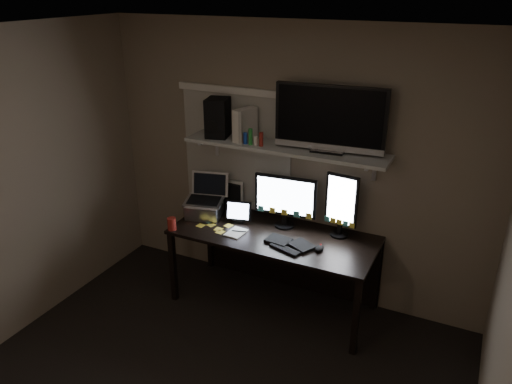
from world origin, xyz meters
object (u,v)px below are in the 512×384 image
Objects in this scene: mouse at (319,248)px; cup at (172,224)px; monitor_landscape at (285,201)px; game_console at (245,125)px; tv at (330,119)px; speaker at (218,118)px; keyboard at (290,243)px; laptop at (204,197)px; tablet at (239,212)px; monitor_portrait at (341,205)px; desk at (279,245)px.

mouse is 1.33m from cup.
monitor_landscape is 1.96× the size of game_console.
monitor_landscape is 0.62× the size of tv.
monitor_landscape reaches higher than cup.
speaker is at bearing 173.04° from monitor_landscape.
keyboard is (0.17, -0.30, -0.23)m from monitor_landscape.
speaker is at bearing 50.47° from laptop.
tablet is at bearing 168.94° from mouse.
mouse is (-0.07, -0.32, -0.27)m from monitor_portrait.
desk is 0.48m from tablet.
speaker is at bearing -172.39° from monitor_portrait.
keyboard is 0.47× the size of tv.
monitor_portrait is 0.75m from tv.
monitor_landscape reaches higher than laptop.
game_console is at bearing 73.88° from tablet.
desk is 16.99× the size of mouse.
cup is 1.09m from game_console.
desk is at bearing -121.28° from monitor_landscape.
monitor_landscape is 0.98× the size of monitor_portrait.
mouse is at bearing -26.14° from desk.
desk is 1.26m from tv.
monitor_landscape is at bearing 137.36° from keyboard.
monitor_portrait reaches higher than cup.
keyboard is (0.20, -0.24, 0.19)m from desk.
keyboard is at bearing -31.18° from tablet.
tv is (0.77, 0.14, 0.92)m from tablet.
keyboard is at bearing -64.58° from monitor_landscape.
laptop is 0.80m from game_console.
game_console is at bearing -171.85° from monitor_portrait.
tablet is (-0.84, 0.18, 0.08)m from mouse.
mouse reaches higher than keyboard.
desk is at bearing 6.63° from game_console.
game_console is (-0.76, -0.02, -0.13)m from tv.
game_console is at bearing 172.27° from monitor_landscape.
keyboard is 0.62m from tablet.
monitor_landscape is at bearing -15.99° from speaker.
tv reaches higher than cup.
mouse is at bearing -38.18° from monitor_landscape.
tablet is at bearing -74.83° from game_console.
tv is (0.18, 0.34, 1.01)m from keyboard.
cup reaches higher than desk.
desk is 5.19× the size of speaker.
cup is (-0.85, -0.44, 0.23)m from desk.
speaker is (-1.11, 0.31, 0.90)m from mouse.
speaker is (-0.27, 0.13, 0.82)m from tablet.
mouse is 0.31× the size of speaker.
tablet is at bearing -7.83° from laptop.
tablet reaches higher than keyboard.
monitor_landscape is at bearing -178.09° from tv.
monitor_portrait is 1.34m from speaker.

